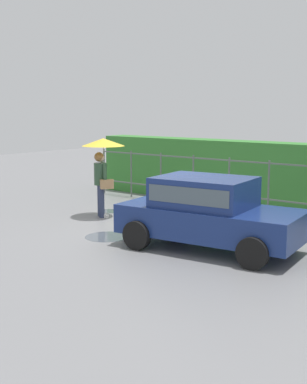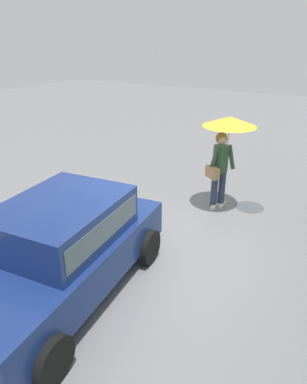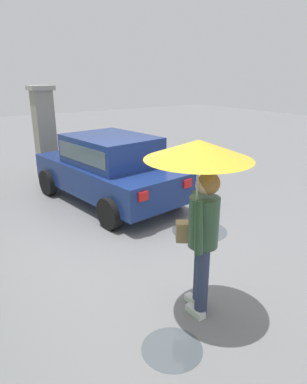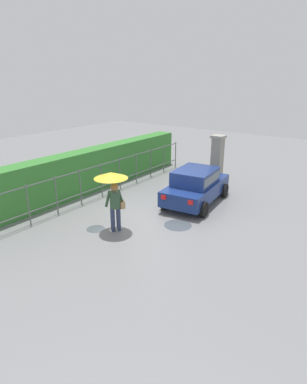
{
  "view_description": "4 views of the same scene",
  "coord_description": "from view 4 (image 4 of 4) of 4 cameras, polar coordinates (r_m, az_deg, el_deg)",
  "views": [
    {
      "loc": [
        7.2,
        -9.59,
        2.88
      ],
      "look_at": [
        -0.39,
        -0.05,
        0.88
      ],
      "focal_mm": 48.38,
      "sensor_mm": 36.0,
      "label": 1
    },
    {
      "loc": [
        4.59,
        2.58,
        3.6
      ],
      "look_at": [
        -0.31,
        -0.38,
        1.01
      ],
      "focal_mm": 32.5,
      "sensor_mm": 36.0,
      "label": 2
    },
    {
      "loc": [
        -4.85,
        2.58,
        2.7
      ],
      "look_at": [
        -0.69,
        -0.34,
        0.96
      ],
      "focal_mm": 32.17,
      "sensor_mm": 36.0,
      "label": 3
    },
    {
      "loc": [
        -9.69,
        -6.88,
        5.02
      ],
      "look_at": [
        -0.55,
        -0.2,
        0.98
      ],
      "focal_mm": 30.28,
      "sensor_mm": 36.0,
      "label": 4
    }
  ],
  "objects": [
    {
      "name": "ground_plane",
      "position": [
        12.9,
        0.73,
        -3.27
      ],
      "size": [
        40.0,
        40.0,
        0.0
      ],
      "primitive_type": "plane",
      "color": "slate"
    },
    {
      "name": "car",
      "position": [
        13.52,
        7.46,
        1.29
      ],
      "size": [
        3.88,
        2.2,
        1.48
      ],
      "rotation": [
        0.0,
        0.0,
        0.11
      ],
      "color": "navy",
      "rests_on": "ground"
    },
    {
      "name": "pedestrian",
      "position": [
        10.78,
        -7.21,
        1.01
      ],
      "size": [
        1.13,
        1.13,
        2.08
      ],
      "rotation": [
        0.0,
        0.0,
        0.95
      ],
      "color": "#2D3856",
      "rests_on": "ground"
    },
    {
      "name": "gate_pillar",
      "position": [
        16.01,
        11.13,
        5.61
      ],
      "size": [
        0.6,
        0.6,
        2.42
      ],
      "color": "gray",
      "rests_on": "ground"
    },
    {
      "name": "fence_section",
      "position": [
        14.79,
        -7.52,
        2.99
      ],
      "size": [
        10.96,
        0.05,
        1.5
      ],
      "color": "#59605B",
      "rests_on": "ground"
    },
    {
      "name": "hedge_row",
      "position": [
        15.49,
        -10.44,
        4.07
      ],
      "size": [
        11.91,
        0.9,
        1.9
      ],
      "primitive_type": "cube",
      "color": "#387F33",
      "rests_on": "ground"
    },
    {
      "name": "puddle_near",
      "position": [
        11.69,
        4.31,
        -5.85
      ],
      "size": [
        1.0,
        1.0,
        0.0
      ],
      "primitive_type": "cylinder",
      "color": "#4C545B",
      "rests_on": "ground"
    },
    {
      "name": "puddle_far",
      "position": [
        11.56,
        -10.14,
        -6.42
      ],
      "size": [
        0.64,
        0.64,
        0.0
      ],
      "primitive_type": "cylinder",
      "color": "#4C545B",
      "rests_on": "ground"
    }
  ]
}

